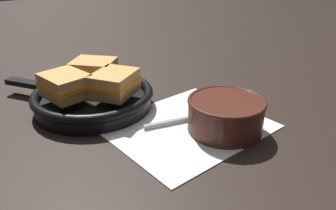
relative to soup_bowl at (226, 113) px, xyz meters
name	(u,v)px	position (x,y,z in m)	size (l,w,h in m)	color
ground_plane	(187,124)	(-0.04, 0.06, -0.04)	(4.00, 4.00, 0.00)	black
napkin	(187,126)	(-0.05, 0.05, -0.03)	(0.32, 0.28, 0.00)	white
soup_bowl	(226,113)	(0.00, 0.00, 0.00)	(0.14, 0.14, 0.06)	#4C2319
spoon	(194,117)	(-0.02, 0.06, -0.03)	(0.15, 0.04, 0.01)	#9E9EA3
skillet	(93,98)	(-0.17, 0.23, -0.02)	(0.27, 0.32, 0.04)	black
sandwich_near_left	(65,85)	(-0.23, 0.22, 0.03)	(0.10, 0.11, 0.05)	tan
sandwich_near_right	(114,83)	(-0.14, 0.18, 0.03)	(0.12, 0.12, 0.05)	tan
sandwich_far_left	(94,70)	(-0.15, 0.28, 0.03)	(0.12, 0.12, 0.05)	tan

